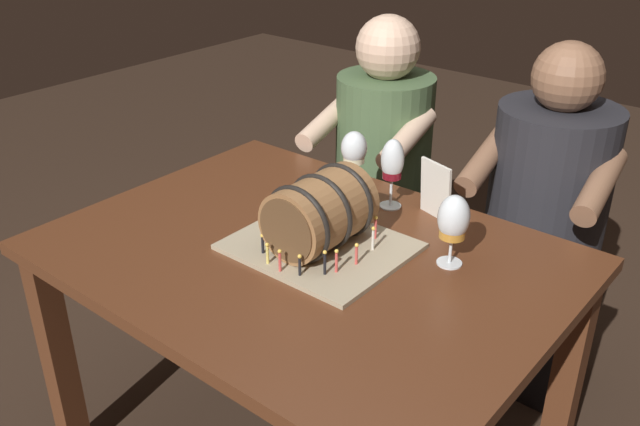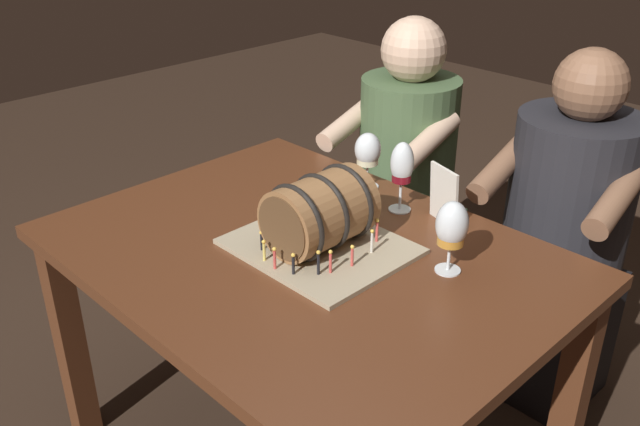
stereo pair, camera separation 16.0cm
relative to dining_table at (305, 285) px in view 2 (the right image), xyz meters
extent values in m
cube|color=#562D19|center=(0.00, 0.00, 0.09)|extent=(1.26, 0.94, 0.03)
cube|color=#562D19|center=(-0.57, -0.41, -0.27)|extent=(0.07, 0.07, 0.69)
cube|color=#562D19|center=(-0.57, 0.41, -0.27)|extent=(0.07, 0.07, 0.69)
cube|color=#562D19|center=(0.57, 0.41, -0.27)|extent=(0.07, 0.07, 0.69)
cube|color=tan|center=(0.02, 0.03, 0.11)|extent=(0.42, 0.35, 0.01)
cylinder|color=olive|center=(0.02, 0.03, 0.21)|extent=(0.18, 0.25, 0.18)
cylinder|color=brown|center=(0.02, -0.10, 0.21)|extent=(0.16, 0.00, 0.16)
cylinder|color=brown|center=(0.02, 0.16, 0.21)|extent=(0.16, 0.00, 0.16)
torus|color=black|center=(0.02, -0.05, 0.21)|extent=(0.20, 0.01, 0.20)
torus|color=black|center=(0.02, 0.03, 0.21)|extent=(0.20, 0.01, 0.20)
torus|color=black|center=(0.02, 0.12, 0.21)|extent=(0.20, 0.01, 0.20)
cylinder|color=#D64C47|center=(0.15, 0.01, 0.14)|extent=(0.01, 0.01, 0.05)
sphere|color=#F9C64C|center=(0.15, 0.01, 0.17)|extent=(0.01, 0.01, 0.01)
cylinder|color=silver|center=(0.14, 0.09, 0.14)|extent=(0.01, 0.01, 0.05)
sphere|color=#F9C64C|center=(0.14, 0.09, 0.18)|extent=(0.01, 0.01, 0.01)
cylinder|color=#D64C47|center=(0.11, 0.14, 0.14)|extent=(0.01, 0.01, 0.05)
sphere|color=#F9C64C|center=(0.11, 0.14, 0.18)|extent=(0.01, 0.01, 0.01)
cylinder|color=silver|center=(0.07, 0.18, 0.14)|extent=(0.01, 0.01, 0.05)
sphere|color=#F9C64C|center=(0.07, 0.18, 0.17)|extent=(0.01, 0.01, 0.01)
cylinder|color=#EAD666|center=(0.02, 0.19, 0.14)|extent=(0.01, 0.01, 0.04)
sphere|color=#F9C64C|center=(0.02, 0.19, 0.16)|extent=(0.01, 0.01, 0.01)
cylinder|color=#EAD666|center=(-0.03, 0.17, 0.14)|extent=(0.01, 0.01, 0.05)
sphere|color=#F9C64C|center=(-0.03, 0.17, 0.17)|extent=(0.01, 0.01, 0.01)
cylinder|color=black|center=(-0.06, 0.15, 0.14)|extent=(0.01, 0.01, 0.05)
sphere|color=#F9C64C|center=(-0.06, 0.15, 0.17)|extent=(0.01, 0.01, 0.01)
cylinder|color=silver|center=(-0.09, 0.10, 0.14)|extent=(0.01, 0.01, 0.05)
sphere|color=#F9C64C|center=(-0.09, 0.10, 0.17)|extent=(0.01, 0.01, 0.01)
cylinder|color=black|center=(-0.10, 0.02, 0.14)|extent=(0.01, 0.01, 0.05)
sphere|color=#F9C64C|center=(-0.10, 0.02, 0.17)|extent=(0.01, 0.01, 0.01)
cylinder|color=silver|center=(-0.10, -0.01, 0.14)|extent=(0.01, 0.01, 0.05)
sphere|color=#F9C64C|center=(-0.10, -0.01, 0.17)|extent=(0.01, 0.01, 0.01)
cylinder|color=black|center=(-0.06, -0.09, 0.14)|extent=(0.01, 0.01, 0.04)
sphere|color=#F9C64C|center=(-0.06, -0.09, 0.17)|extent=(0.01, 0.01, 0.01)
cylinder|color=#EAD666|center=(-0.02, -0.12, 0.14)|extent=(0.01, 0.01, 0.05)
sphere|color=#F9C64C|center=(-0.02, -0.12, 0.17)|extent=(0.01, 0.01, 0.01)
cylinder|color=#D64C47|center=(0.03, -0.13, 0.14)|extent=(0.01, 0.01, 0.05)
sphere|color=#F9C64C|center=(0.03, -0.13, 0.17)|extent=(0.01, 0.01, 0.01)
cylinder|color=black|center=(0.08, -0.11, 0.14)|extent=(0.01, 0.01, 0.04)
sphere|color=#F9C64C|center=(0.08, -0.11, 0.17)|extent=(0.01, 0.01, 0.01)
cylinder|color=black|center=(0.12, -0.07, 0.14)|extent=(0.01, 0.01, 0.05)
sphere|color=#F9C64C|center=(0.12, -0.07, 0.18)|extent=(0.01, 0.01, 0.01)
cylinder|color=#D64C47|center=(0.13, -0.05, 0.14)|extent=(0.01, 0.01, 0.05)
sphere|color=#F9C64C|center=(0.13, -0.05, 0.17)|extent=(0.01, 0.01, 0.01)
cylinder|color=white|center=(0.31, 0.17, 0.11)|extent=(0.06, 0.06, 0.00)
cylinder|color=white|center=(0.31, 0.17, 0.14)|extent=(0.01, 0.01, 0.07)
ellipsoid|color=white|center=(0.31, 0.17, 0.23)|extent=(0.08, 0.08, 0.11)
cylinder|color=#C6842D|center=(0.31, 0.17, 0.20)|extent=(0.06, 0.06, 0.05)
cylinder|color=white|center=(0.03, 0.34, 0.11)|extent=(0.06, 0.06, 0.00)
cylinder|color=white|center=(0.03, 0.34, 0.15)|extent=(0.01, 0.01, 0.08)
ellipsoid|color=white|center=(0.03, 0.34, 0.25)|extent=(0.06, 0.06, 0.12)
cylinder|color=maroon|center=(0.03, 0.34, 0.22)|extent=(0.05, 0.05, 0.05)
cylinder|color=white|center=(-0.14, 0.39, 0.11)|extent=(0.07, 0.07, 0.00)
cylinder|color=white|center=(-0.14, 0.39, 0.14)|extent=(0.01, 0.01, 0.07)
ellipsoid|color=white|center=(-0.14, 0.39, 0.23)|extent=(0.08, 0.08, 0.10)
cylinder|color=beige|center=(-0.14, 0.39, 0.20)|extent=(0.06, 0.06, 0.04)
cube|color=silver|center=(0.15, 0.36, 0.19)|extent=(0.11, 0.05, 0.16)
cube|color=#2A3A24|center=(-0.31, 0.79, -0.39)|extent=(0.34, 0.32, 0.45)
cylinder|color=#47603D|center=(-0.31, 0.79, 0.08)|extent=(0.38, 0.38, 0.48)
sphere|color=beige|center=(-0.31, 0.79, 0.42)|extent=(0.22, 0.22, 0.22)
cylinder|color=beige|center=(-0.14, 0.67, 0.17)|extent=(0.11, 0.31, 0.14)
cylinder|color=beige|center=(-0.44, 0.64, 0.17)|extent=(0.11, 0.31, 0.14)
cube|color=black|center=(0.31, 0.79, -0.39)|extent=(0.34, 0.32, 0.45)
cylinder|color=#232328|center=(0.31, 0.79, 0.09)|extent=(0.40, 0.40, 0.50)
sphere|color=brown|center=(0.31, 0.79, 0.43)|extent=(0.20, 0.20, 0.20)
cylinder|color=brown|center=(0.48, 0.67, 0.19)|extent=(0.10, 0.31, 0.14)
cylinder|color=brown|center=(0.16, 0.64, 0.19)|extent=(0.10, 0.31, 0.14)
camera|label=1|loc=(0.98, -1.14, 0.98)|focal=38.98mm
camera|label=2|loc=(1.10, -1.03, 0.98)|focal=38.98mm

